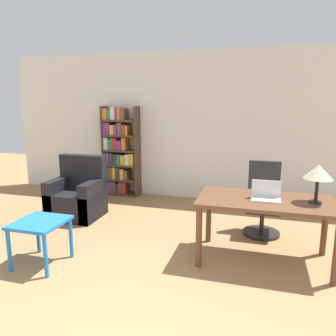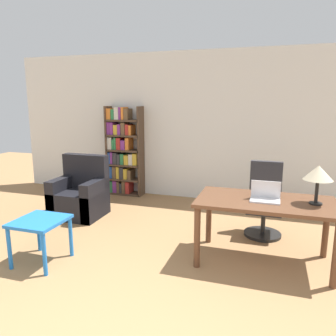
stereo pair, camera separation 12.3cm
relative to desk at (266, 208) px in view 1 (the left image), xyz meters
The scene contains 8 objects.
wall_back 2.58m from the desk, 114.11° to the left, with size 8.00×0.06×2.70m.
desk is the anchor object (origin of this frame).
laptop 0.15m from the desk, 106.27° to the right, with size 0.32×0.21×0.22m.
table_lamp 0.67m from the desk, ahead, with size 0.30×0.30×0.42m.
office_chair 0.87m from the desk, 91.37° to the left, with size 0.50×0.50×1.01m.
side_table_blue 2.54m from the desk, 162.04° to the right, with size 0.53×0.55×0.51m.
armchair 2.97m from the desk, 165.64° to the left, with size 0.77×0.66×0.96m.
bookshelf 3.44m from the desk, 142.75° to the left, with size 0.71×0.28×1.72m.
Camera 1 is at (0.93, -1.42, 1.82)m, focal length 35.00 mm.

